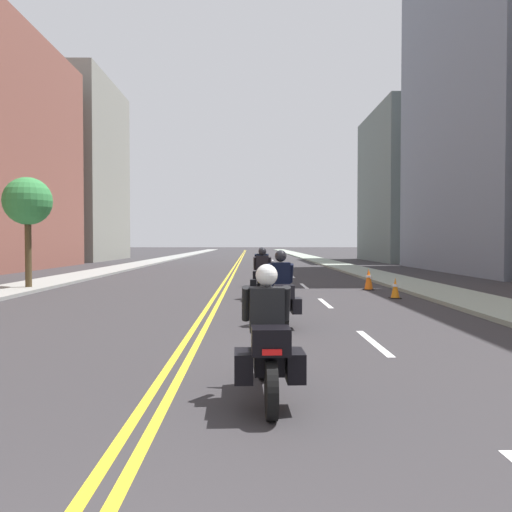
{
  "coord_description": "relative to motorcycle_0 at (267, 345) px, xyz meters",
  "views": [
    {
      "loc": [
        1.08,
        -1.19,
        1.83
      ],
      "look_at": [
        1.25,
        13.54,
        1.43
      ],
      "focal_mm": 35.75,
      "sensor_mm": 36.0,
      "label": 1
    }
  ],
  "objects": [
    {
      "name": "sidewalk_left",
      "position": [
        -9.1,
        43.33,
        -0.59
      ],
      "size": [
        2.33,
        144.0,
        0.12
      ],
      "primitive_type": "cube",
      "color": "gray",
      "rests_on": "ground"
    },
    {
      "name": "building_right_1",
      "position": [
        15.31,
        25.62,
        10.18
      ],
      "size": [
        7.64,
        16.32,
        21.66
      ],
      "color": "slate",
      "rests_on": "ground"
    },
    {
      "name": "lane_dashes_white",
      "position": [
        2.05,
        24.33,
        -0.64
      ],
      "size": [
        0.14,
        56.4,
        0.01
      ],
      "color": "silver",
      "rests_on": "ground"
    },
    {
      "name": "motorcycle_3",
      "position": [
        0.28,
        15.04,
        0.0
      ],
      "size": [
        0.77,
        2.26,
        1.62
      ],
      "rotation": [
        0.0,
        0.0,
        0.03
      ],
      "color": "black",
      "rests_on": "ground"
    },
    {
      "name": "centreline_yellow_outer",
      "position": [
        -1.16,
        43.33,
        -0.64
      ],
      "size": [
        0.12,
        132.0,
        0.01
      ],
      "primitive_type": "cube",
      "color": "yellow",
      "rests_on": "ground"
    },
    {
      "name": "traffic_cone_2",
      "position": [
        4.39,
        13.61,
        -0.28
      ],
      "size": [
        0.32,
        0.32,
        0.74
      ],
      "color": "black",
      "rests_on": "ground"
    },
    {
      "name": "motorcycle_1",
      "position": [
        0.48,
        5.21,
        0.01
      ],
      "size": [
        0.78,
        2.26,
        1.66
      ],
      "rotation": [
        0.0,
        0.0,
        0.04
      ],
      "color": "black",
      "rests_on": "ground"
    },
    {
      "name": "street_tree_0",
      "position": [
        -8.66,
        13.62,
        2.69
      ],
      "size": [
        1.81,
        1.81,
        4.3
      ],
      "color": "#493A22",
      "rests_on": "ground"
    },
    {
      "name": "building_right_2",
      "position": [
        15.73,
        43.12,
        6.54
      ],
      "size": [
        8.47,
        13.23,
        14.36
      ],
      "color": "slate",
      "rests_on": "ground"
    },
    {
      "name": "centreline_yellow_inner",
      "position": [
        -1.4,
        43.33,
        -0.64
      ],
      "size": [
        0.12,
        132.0,
        0.01
      ],
      "primitive_type": "cube",
      "color": "yellow",
      "rests_on": "ground"
    },
    {
      "name": "motorcycle_2",
      "position": [
        0.19,
        10.44,
        0.01
      ],
      "size": [
        0.77,
        2.11,
        1.66
      ],
      "rotation": [
        0.0,
        0.0,
        -0.03
      ],
      "color": "black",
      "rests_on": "ground"
    },
    {
      "name": "sidewalk_right",
      "position": [
        6.54,
        43.33,
        -0.59
      ],
      "size": [
        2.33,
        144.0,
        0.12
      ],
      "primitive_type": "cube",
      "color": "gray",
      "rests_on": "ground"
    },
    {
      "name": "motorcycle_0",
      "position": [
        0.0,
        0.0,
        0.0
      ],
      "size": [
        0.77,
        2.21,
        1.57
      ],
      "rotation": [
        0.0,
        0.0,
        0.03
      ],
      "color": "black",
      "rests_on": "ground"
    },
    {
      "name": "ground_plane",
      "position": [
        -1.28,
        43.33,
        -0.65
      ],
      "size": [
        264.0,
        264.0,
        0.0
      ],
      "primitive_type": "plane",
      "color": "#2F2D30"
    },
    {
      "name": "traffic_cone_0",
      "position": [
        4.51,
        10.57,
        -0.31
      ],
      "size": [
        0.35,
        0.35,
        0.68
      ],
      "color": "black",
      "rests_on": "ground"
    },
    {
      "name": "traffic_cone_1",
      "position": [
        4.32,
        13.51,
        -0.24
      ],
      "size": [
        0.37,
        0.37,
        0.83
      ],
      "color": "black",
      "rests_on": "ground"
    },
    {
      "name": "building_left_2",
      "position": [
        -18.42,
        46.12,
        8.33
      ],
      "size": [
        8.74,
        13.89,
        17.95
      ],
      "color": "gray",
      "rests_on": "ground"
    }
  ]
}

